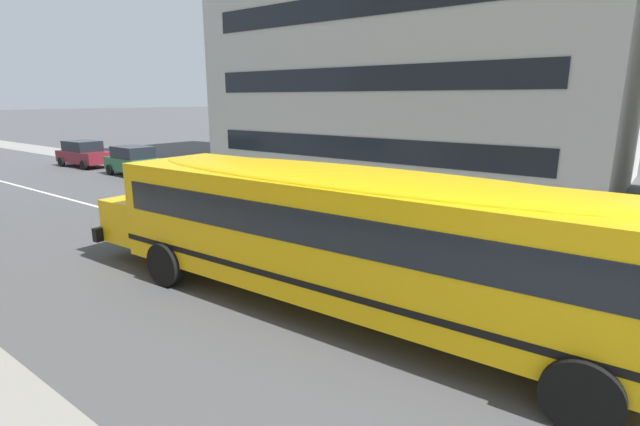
% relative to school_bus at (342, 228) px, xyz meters
% --- Properties ---
extents(ground_plane, '(400.00, 400.00, 0.00)m').
position_rel_school_bus_xyz_m(ground_plane, '(-3.62, 1.78, -1.75)').
color(ground_plane, '#4C4C4F').
extents(sidewalk_far, '(120.00, 3.00, 0.01)m').
position_rel_school_bus_xyz_m(sidewalk_far, '(-3.62, 9.98, -1.74)').
color(sidewalk_far, gray).
rests_on(sidewalk_far, ground_plane).
extents(lane_centreline, '(110.00, 0.16, 0.01)m').
position_rel_school_bus_xyz_m(lane_centreline, '(-3.62, 1.78, -1.75)').
color(lane_centreline, silver).
rests_on(lane_centreline, ground_plane).
extents(school_bus, '(13.25, 3.21, 2.94)m').
position_rel_school_bus_xyz_m(school_bus, '(0.00, 0.00, 0.00)').
color(school_bus, yellow).
rests_on(school_bus, ground_plane).
extents(parked_car_green_under_tree, '(3.97, 2.01, 1.64)m').
position_rel_school_bus_xyz_m(parked_car_green_under_tree, '(-19.21, 7.16, -0.90)').
color(parked_car_green_under_tree, '#236038').
rests_on(parked_car_green_under_tree, ground_plane).
extents(parked_car_maroon_far_corner, '(3.98, 2.05, 1.64)m').
position_rel_school_bus_xyz_m(parked_car_maroon_far_corner, '(-25.01, 7.20, -0.90)').
color(parked_car_maroon_far_corner, maroon).
rests_on(parked_car_maroon_far_corner, ground_plane).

